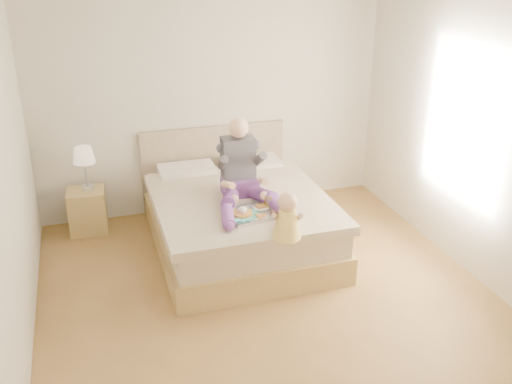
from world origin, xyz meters
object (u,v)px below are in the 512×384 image
object	(u,v)px
tray	(252,212)
baby	(287,219)
nightstand	(88,211)
adult	(243,176)
bed	(236,216)

from	to	relation	value
tray	baby	size ratio (longest dim) A/B	1.32
nightstand	baby	size ratio (longest dim) A/B	1.16
nightstand	tray	world-z (taller)	tray
adult	nightstand	bearing A→B (deg)	148.66
tray	baby	distance (m)	0.54
adult	bed	bearing A→B (deg)	94.39
bed	tray	size ratio (longest dim) A/B	3.97
nightstand	adult	bearing A→B (deg)	-29.25
bed	tray	distance (m)	0.68
bed	baby	world-z (taller)	baby
nightstand	baby	bearing A→B (deg)	-44.68
nightstand	tray	xyz separation A→B (m)	(1.48, -1.35, 0.40)
tray	adult	bearing A→B (deg)	77.53
nightstand	tray	size ratio (longest dim) A/B	0.88
bed	tray	world-z (taller)	bed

